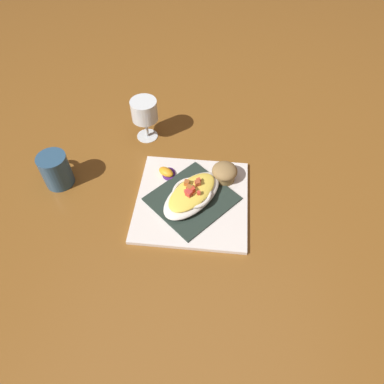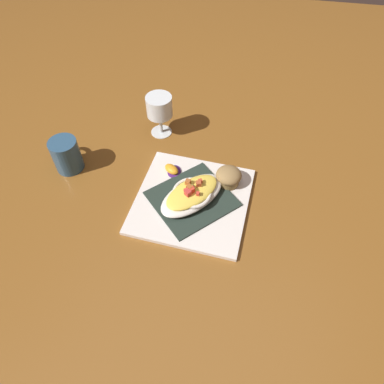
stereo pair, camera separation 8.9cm
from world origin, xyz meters
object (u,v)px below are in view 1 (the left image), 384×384
Objects in this scene: square_plate at (192,201)px; orange_garnish at (167,172)px; gratin_dish at (192,194)px; stemmed_glass at (144,112)px; muffin at (224,173)px; coffee_mug at (56,171)px.

orange_garnish is at bearing 129.77° from square_plate.
gratin_dish is 0.29m from stemmed_glass.
muffin is at bearing -4.45° from orange_garnish.
stemmed_glass reaches higher than coffee_mug.
stemmed_glass is (-0.07, 0.17, 0.07)m from orange_garnish.
square_plate is at bearing -42.61° from gratin_dish.
coffee_mug is 0.74× the size of stemmed_glass.
coffee_mug is (-0.36, 0.06, 0.04)m from square_plate.
orange_garnish is (-0.16, 0.01, -0.02)m from muffin.
muffin is (0.08, 0.07, 0.00)m from gratin_dish.
gratin_dish is 3.05× the size of muffin.
orange_garnish is (-0.07, 0.08, -0.01)m from gratin_dish.
muffin is 0.71× the size of coffee_mug.
muffin is 0.53× the size of stemmed_glass.
square_plate is at bearing -139.46° from muffin.
square_plate is 0.03m from gratin_dish.
gratin_dish is at bearing -60.38° from stemmed_glass.
stemmed_glass is at bearing 141.96° from muffin.
gratin_dish is 0.11m from muffin.
orange_garnish is at bearing -66.53° from stemmed_glass.
gratin_dish is 2.18× the size of coffee_mug.
orange_garnish is at bearing 129.76° from gratin_dish.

